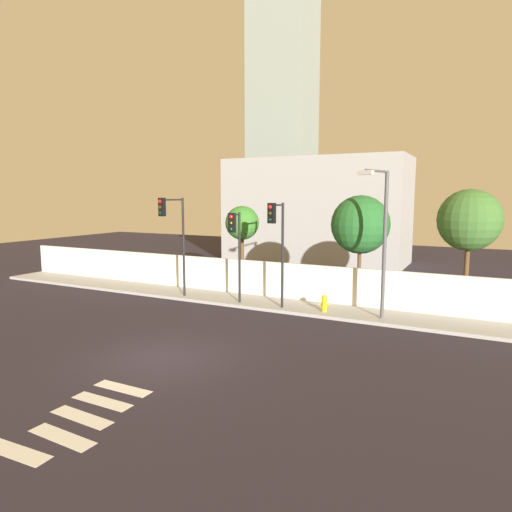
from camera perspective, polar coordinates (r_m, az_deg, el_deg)
The scene contains 14 objects.
ground_plane at distance 15.57m, azimuth -11.70°, elevation -12.54°, with size 80.00×80.00×0.00m, color #28222C.
sidewalk at distance 22.26m, azimuth 1.62°, elevation -6.05°, with size 36.00×2.40×0.15m, color #A5A5A5.
perimeter_wall at distance 23.20m, azimuth 2.99°, elevation -3.03°, with size 36.00×0.18×1.80m, color silver.
crosswalk_marking at distance 12.36m, azimuth -21.35°, elevation -18.40°, with size 2.43×3.87×0.01m.
traffic_light_left at distance 22.97m, azimuth -10.52°, elevation 3.80°, with size 0.50×1.61×5.09m.
traffic_light_center at distance 21.23m, azimuth -2.63°, elevation 2.31°, with size 0.37×1.19×4.41m.
traffic_light_right at distance 20.33m, azimuth 2.64°, elevation 2.95°, with size 0.43×1.09×4.87m.
street_lamp_curbside at distance 19.28m, azimuth 15.64°, elevation 2.97°, with size 0.89×1.94×6.21m.
fire_hydrant at distance 20.61m, azimuth 8.64°, elevation -5.86°, with size 0.44×0.26×0.76m.
roadside_tree_leftmost at distance 24.92m, azimuth -1.76°, elevation 4.11°, with size 1.87×1.87×4.79m.
roadside_tree_midleft at distance 22.53m, azimuth 13.07°, elevation 3.87°, with size 2.85×2.85×5.37m.
roadside_tree_midright at distance 21.87m, azimuth 25.39°, elevation 4.08°, with size 2.72×2.72×5.64m.
low_building_distant at distance 36.96m, azimuth 7.60°, elevation 5.70°, with size 14.32×6.00×8.32m, color #A3A3A3.
tower_on_skyline at distance 52.00m, azimuth 3.36°, elevation 17.90°, with size 6.73×5.00×29.30m, color gray.
Camera 1 is at (9.22, -11.37, 5.31)m, focal length 31.61 mm.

